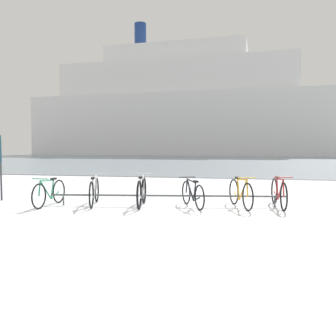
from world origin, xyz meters
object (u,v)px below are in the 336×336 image
(bicycle_3, at_px, (192,194))
(bicycle_4, at_px, (240,193))
(bicycle_0, at_px, (49,193))
(bicycle_5, at_px, (279,193))
(ferry_ship, at_px, (182,110))
(bicycle_1, at_px, (94,191))
(bicycle_2, at_px, (142,192))

(bicycle_3, height_order, bicycle_4, bicycle_4)
(bicycle_0, bearing_deg, bicycle_4, 8.69)
(bicycle_4, xyz_separation_m, bicycle_5, (0.96, 0.23, 0.00))
(ferry_ship, bearing_deg, bicycle_1, -82.85)
(bicycle_5, bearing_deg, ferry_ship, 102.14)
(bicycle_1, bearing_deg, bicycle_5, 7.48)
(bicycle_0, height_order, bicycle_3, bicycle_0)
(bicycle_5, bearing_deg, bicycle_0, -170.56)
(bicycle_2, xyz_separation_m, bicycle_3, (1.32, 0.14, -0.04))
(bicycle_4, bearing_deg, bicycle_2, -172.78)
(bicycle_1, distance_m, bicycle_2, 1.30)
(bicycle_0, relative_size, bicycle_1, 0.97)
(ferry_ship, bearing_deg, bicycle_5, -77.86)
(bicycle_2, relative_size, bicycle_3, 1.14)
(bicycle_0, distance_m, bicycle_2, 2.45)
(bicycle_0, relative_size, bicycle_4, 1.03)
(bicycle_2, distance_m, bicycle_4, 2.56)
(bicycle_0, height_order, bicycle_1, bicycle_1)
(bicycle_2, height_order, bicycle_3, bicycle_2)
(bicycle_5, bearing_deg, bicycle_2, -171.10)
(bicycle_0, xyz_separation_m, bicycle_2, (2.41, 0.43, 0.03))
(bicycle_0, relative_size, bicycle_5, 0.91)
(bicycle_0, bearing_deg, ferry_ship, 95.97)
(bicycle_2, bearing_deg, bicycle_0, -169.77)
(bicycle_1, bearing_deg, ferry_ship, 97.15)
(bicycle_1, relative_size, bicycle_5, 0.94)
(bicycle_2, height_order, bicycle_5, bicycle_2)
(bicycle_1, bearing_deg, bicycle_0, -162.40)
(bicycle_2, distance_m, bicycle_3, 1.33)
(bicycle_0, xyz_separation_m, bicycle_4, (4.94, 0.76, 0.02))
(bicycle_1, height_order, bicycle_3, bicycle_1)
(bicycle_0, distance_m, bicycle_3, 3.77)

